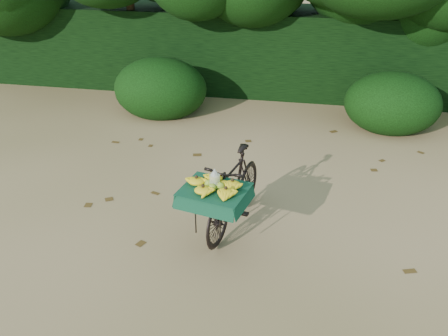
# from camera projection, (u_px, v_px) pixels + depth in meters

# --- Properties ---
(ground) EXTENTS (80.00, 80.00, 0.00)m
(ground) POSITION_uv_depth(u_px,v_px,m) (296.00, 259.00, 5.55)
(ground) COLOR tan
(ground) RESTS_ON ground
(vendor_bicycle) EXTENTS (0.96, 1.83, 1.02)m
(vendor_bicycle) POSITION_uv_depth(u_px,v_px,m) (233.00, 190.00, 5.95)
(vendor_bicycle) COLOR black
(vendor_bicycle) RESTS_ON ground
(hedge_backdrop) EXTENTS (26.00, 1.80, 1.80)m
(hedge_backdrop) POSITION_uv_depth(u_px,v_px,m) (315.00, 52.00, 10.61)
(hedge_backdrop) COLOR black
(hedge_backdrop) RESTS_ON ground
(tree_row) EXTENTS (14.50, 2.00, 4.00)m
(tree_row) POSITION_uv_depth(u_px,v_px,m) (286.00, 6.00, 9.51)
(tree_row) COLOR black
(tree_row) RESTS_ON ground
(bush_clumps) EXTENTS (8.80, 1.70, 0.90)m
(bush_clumps) POSITION_uv_depth(u_px,v_px,m) (337.00, 103.00, 9.00)
(bush_clumps) COLOR black
(bush_clumps) RESTS_ON ground
(leaf_litter) EXTENTS (7.00, 7.30, 0.01)m
(leaf_litter) POSITION_uv_depth(u_px,v_px,m) (299.00, 228.00, 6.12)
(leaf_litter) COLOR #523816
(leaf_litter) RESTS_ON ground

